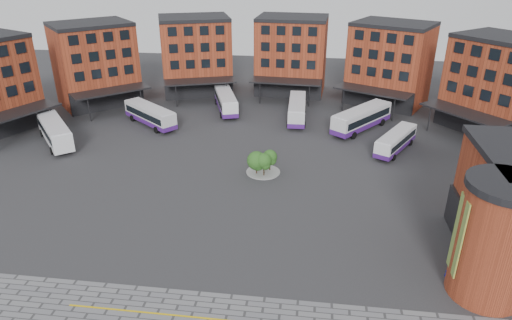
# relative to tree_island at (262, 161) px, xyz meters

# --- Properties ---
(ground) EXTENTS (160.00, 160.00, 0.00)m
(ground) POSITION_rel_tree_island_xyz_m (-1.88, -11.55, -1.79)
(ground) COLOR #28282B
(ground) RESTS_ON ground
(yellow_line) EXTENTS (26.00, 0.15, 0.02)m
(yellow_line) POSITION_rel_tree_island_xyz_m (0.12, -25.55, -1.76)
(yellow_line) COLOR gold
(yellow_line) RESTS_ON paving_zone
(main_building) EXTENTS (94.14, 42.48, 14.60)m
(main_building) POSITION_rel_tree_island_xyz_m (-6.65, 26.69, 5.44)
(main_building) COLOR #953A20
(main_building) RESTS_ON ground
(tree_island) EXTENTS (4.40, 4.40, 3.14)m
(tree_island) POSITION_rel_tree_island_xyz_m (0.00, 0.00, 0.00)
(tree_island) COLOR gray
(tree_island) RESTS_ON ground
(bus_a) EXTENTS (9.90, 11.04, 3.42)m
(bus_a) POSITION_rel_tree_island_xyz_m (-31.46, 6.10, 0.24)
(bus_a) COLOR white
(bus_a) RESTS_ON ground
(bus_b) EXTENTS (10.64, 9.37, 3.26)m
(bus_b) POSITION_rel_tree_island_xyz_m (-20.09, 15.22, -0.02)
(bus_b) COLOR silver
(bus_b) RESTS_ON ground
(bus_c) EXTENTS (6.30, 12.02, 3.32)m
(bus_c) POSITION_rel_tree_island_xyz_m (-9.24, 23.87, 0.01)
(bus_c) COLOR white
(bus_c) RESTS_ON ground
(bus_d) EXTENTS (3.19, 11.87, 3.33)m
(bus_d) POSITION_rel_tree_island_xyz_m (3.47, 20.93, 0.01)
(bus_d) COLOR silver
(bus_d) RESTS_ON ground
(bus_e) EXTENTS (10.07, 11.74, 3.56)m
(bus_e) POSITION_rel_tree_island_xyz_m (13.83, 17.47, 0.14)
(bus_e) COLOR silver
(bus_e) RESTS_ON ground
(bus_f) EXTENTS (7.03, 9.99, 2.86)m
(bus_f) POSITION_rel_tree_island_xyz_m (18.02, 9.71, -0.24)
(bus_f) COLOR white
(bus_f) RESTS_ON ground
(blue_car) EXTENTS (3.74, 3.69, 1.28)m
(blue_car) POSITION_rel_tree_island_xyz_m (20.20, -19.09, -1.15)
(blue_car) COLOR #0D19AD
(blue_car) RESTS_ON ground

